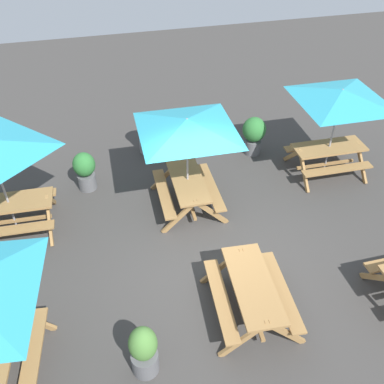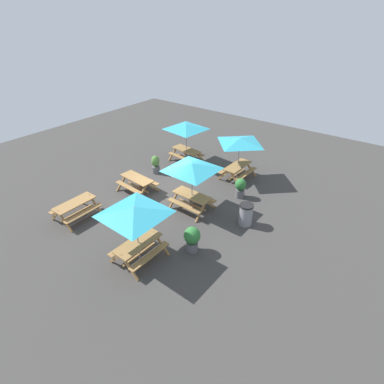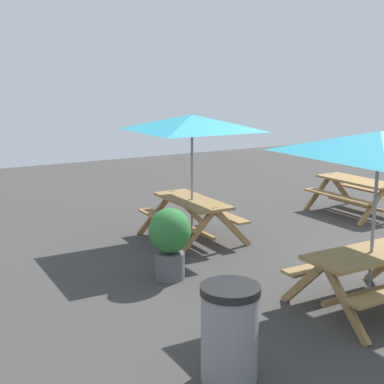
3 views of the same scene
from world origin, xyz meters
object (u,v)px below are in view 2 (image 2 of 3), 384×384
Objects in this scene: picnic_table_1 at (135,215)px; picnic_table_2 at (186,130)px; picnic_table_0 at (192,170)px; trash_bin_gray at (246,214)px; picnic_table_3 at (137,181)px; potted_plant_0 at (156,164)px; potted_plant_1 at (192,238)px; picnic_table_4 at (240,144)px; picnic_table_5 at (75,206)px; potted_plant_2 at (240,187)px.

picnic_table_1 is 8.50m from picnic_table_2.
picnic_table_0 is 2.89× the size of trash_bin_gray.
picnic_table_3 is at bearing 99.71° from picnic_table_2.
picnic_table_1 is at bearing -142.01° from potted_plant_0.
potted_plant_1 is (-1.86, -4.84, 0.05)m from picnic_table_3.
picnic_table_2 is 1.20× the size of picnic_table_4.
potted_plant_1 is at bearing -125.26° from potted_plant_0.
potted_plant_1 is at bearing -75.68° from picnic_table_5.
picnic_table_5 is 5.22m from potted_plant_0.
picnic_table_1 is 7.60m from picnic_table_4.
picnic_table_5 is 7.60m from potted_plant_2.
picnic_table_1 reaches higher than potted_plant_0.
picnic_table_5 is at bearing 104.07° from potted_plant_1.
picnic_table_2 is at bearing 39.62° from potted_plant_1.
potted_plant_2 is at bearing -143.98° from picnic_table_4.
picnic_table_0 and picnic_table_1 have the same top height.
potted_plant_2 is at bearing -83.14° from potted_plant_0.
potted_plant_1 is (-2.24, -1.70, -1.38)m from picnic_table_0.
potted_plant_0 is 0.97× the size of potted_plant_1.
picnic_table_4 is 2.25× the size of potted_plant_0.
potted_plant_0 is 5.05m from potted_plant_2.
trash_bin_gray is at bearing -168.20° from picnic_table_0.
picnic_table_1 is 1.57× the size of picnic_table_5.
picnic_table_1 is at bearing -92.05° from picnic_table_5.
picnic_table_1 is at bearing 139.70° from potted_plant_1.
picnic_table_1 and picnic_table_4 have the same top height.
potted_plant_0 is (-2.22, 3.94, -1.46)m from picnic_table_4.
picnic_table_4 is at bearing 3.21° from picnic_table_1.
picnic_table_0 is at bearing -113.35° from potted_plant_0.
picnic_table_3 and picnic_table_5 have the same top height.
picnic_table_1 reaches higher than potted_plant_2.
picnic_table_0 is at bearing 100.41° from trash_bin_gray.
picnic_table_3 is at bearing 47.87° from picnic_table_1.
potted_plant_1 is at bearing -163.45° from picnic_table_4.
picnic_table_1 reaches higher than picnic_table_5.
picnic_table_0 reaches higher than potted_plant_1.
picnic_table_0 is 1.49× the size of picnic_table_3.
picnic_table_4 is (-0.02, -3.52, 0.00)m from picnic_table_2.
picnic_table_1 is 2.64× the size of potted_plant_1.
trash_bin_gray is 0.94× the size of potted_plant_0.
picnic_table_1 is at bearing 172.25° from potted_plant_2.
picnic_table_4 is at bearing 33.65° from potted_plant_2.
potted_plant_0 is 1.04× the size of potted_plant_2.
potted_plant_1 is (-6.11, -5.06, -1.38)m from picnic_table_2.
picnic_table_0 is 3.85m from picnic_table_4.
picnic_table_2 reaches higher than potted_plant_2.
picnic_table_1 reaches higher than trash_bin_gray.
potted_plant_2 is (2.62, -4.38, -0.02)m from picnic_table_3.
trash_bin_gray is at bearing -144.58° from potted_plant_2.
picnic_table_5 is at bearing 85.10° from picnic_table_3.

